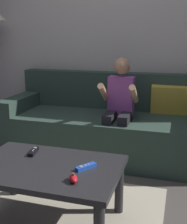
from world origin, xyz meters
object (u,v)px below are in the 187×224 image
Objects in this scene: couch at (106,126)px; person_seated_on_couch at (119,105)px; game_remote_black_near_edge at (34,152)px; game_remote_blue_far_corner at (86,167)px; coffee_table at (47,174)px; nunchuk_red at (73,178)px.

person_seated_on_couch reaches higher than couch.
game_remote_blue_far_corner is (0.42, -0.13, 0.00)m from game_remote_black_near_edge.
couch reaches higher than coffee_table.
game_remote_black_near_edge reaches higher than coffee_table.
game_remote_blue_far_corner is at bearing -81.11° from couch.
couch is at bearing 87.39° from coffee_table.
coffee_table is at bearing -174.70° from game_remote_blue_far_corner.
nunchuk_red reaches higher than coffee_table.
game_remote_blue_far_corner is (0.02, 0.18, -0.01)m from nunchuk_red.
person_seated_on_couch is 7.48× the size of game_remote_blue_far_corner.
game_remote_blue_far_corner reaches higher than coffee_table.
person_seated_on_couch reaches higher than game_remote_black_near_edge.
couch is at bearing 98.89° from game_remote_blue_far_corner.
couch reaches higher than game_remote_blue_far_corner.
game_remote_black_near_edge is at bearing -113.31° from person_seated_on_couch.
coffee_table is at bearing -92.61° from couch.
person_seated_on_couch is at bearing 66.69° from game_remote_black_near_edge.
nunchuk_red is (0.24, -0.15, 0.08)m from coffee_table.
couch is 14.02× the size of game_remote_black_near_edge.
game_remote_black_near_edge is 1.07× the size of game_remote_blue_far_corner.
couch is 2.16× the size of coffee_table.
game_remote_blue_far_corner is at bearing 5.30° from coffee_table.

